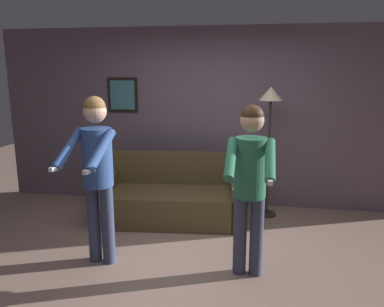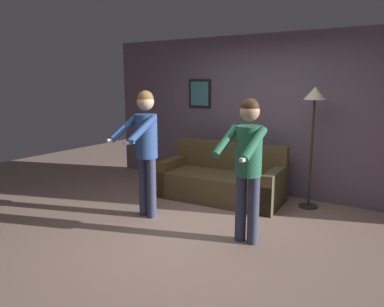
{
  "view_description": "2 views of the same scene",
  "coord_description": "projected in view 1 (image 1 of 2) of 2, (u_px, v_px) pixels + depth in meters",
  "views": [
    {
      "loc": [
        0.56,
        -3.4,
        1.95
      ],
      "look_at": [
        0.05,
        -0.09,
        1.23
      ],
      "focal_mm": 35.0,
      "sensor_mm": 36.0,
      "label": 1
    },
    {
      "loc": [
        2.34,
        -3.75,
        1.87
      ],
      "look_at": [
        -0.14,
        -0.03,
        0.99
      ],
      "focal_mm": 35.0,
      "sensor_mm": 36.0,
      "label": 2
    }
  ],
  "objects": [
    {
      "name": "person_standing_left",
      "position": [
        97.0,
        165.0,
        3.73
      ],
      "size": [
        0.49,
        0.68,
        1.73
      ],
      "color": "#384161",
      "rests_on": "ground_plane"
    },
    {
      "name": "couch",
      "position": [
        172.0,
        200.0,
        5.04
      ],
      "size": [
        1.97,
        1.01,
        0.87
      ],
      "color": "brown",
      "rests_on": "ground_plane"
    },
    {
      "name": "ground_plane",
      "position": [
        189.0,
        270.0,
        3.78
      ],
      "size": [
        12.0,
        12.0,
        0.0
      ],
      "primitive_type": "plane",
      "color": "gray"
    },
    {
      "name": "torchiere_lamp",
      "position": [
        270.0,
        111.0,
        4.95
      ],
      "size": [
        0.32,
        0.32,
        1.78
      ],
      "color": "#332D28",
      "rests_on": "ground_plane"
    },
    {
      "name": "back_wall_assembly",
      "position": [
        211.0,
        118.0,
        5.49
      ],
      "size": [
        6.4,
        0.09,
        2.6
      ],
      "color": "slate",
      "rests_on": "ground_plane"
    },
    {
      "name": "person_standing_right",
      "position": [
        250.0,
        176.0,
        3.5
      ],
      "size": [
        0.44,
        0.66,
        1.67
      ],
      "color": "#3B415E",
      "rests_on": "ground_plane"
    }
  ]
}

